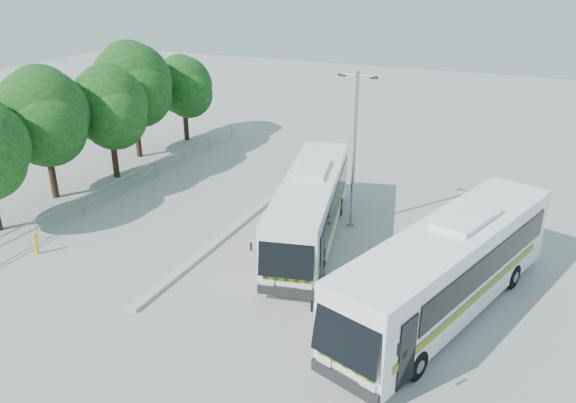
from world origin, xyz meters
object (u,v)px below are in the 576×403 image
at_px(coach_adjacent, 448,268).
at_px(bollard, 36,244).
at_px(tree_far_c, 109,106).
at_px(tree_far_d, 133,83).
at_px(tree_far_e, 184,86).
at_px(lamppost, 355,145).
at_px(tree_far_b, 43,115).
at_px(coach_main, 310,206).

distance_m(coach_adjacent, bollard, 17.16).
bearing_deg(tree_far_c, tree_far_d, 107.83).
xyz_separation_m(tree_far_e, lamppost, (15.29, -9.06, 0.20)).
relative_size(tree_far_b, bollard, 7.12).
relative_size(tree_far_d, coach_main, 0.66).
xyz_separation_m(tree_far_e, coach_adjacent, (20.62, -14.68, -2.07)).
relative_size(coach_adjacent, lamppost, 1.63).
distance_m(tree_far_b, tree_far_c, 4.01).
bearing_deg(coach_main, coach_adjacent, -40.37).
xyz_separation_m(tree_far_d, tree_far_e, (0.68, 4.50, -0.93)).
bearing_deg(bollard, tree_far_d, 108.91).
bearing_deg(tree_far_b, lamppost, 10.98).
distance_m(tree_far_e, lamppost, 17.77).
distance_m(tree_far_b, lamppost, 15.97).
bearing_deg(coach_adjacent, bollard, -152.38).
bearing_deg(tree_far_d, tree_far_e, 81.37).
distance_m(tree_far_d, lamppost, 16.62).
height_order(coach_adjacent, bollard, coach_adjacent).
relative_size(tree_far_d, bollard, 7.51).
bearing_deg(coach_adjacent, tree_far_e, 163.17).
xyz_separation_m(tree_far_d, bollard, (4.40, -12.85, -4.33)).
distance_m(coach_main, bollard, 12.04).
bearing_deg(lamppost, tree_far_b, -167.28).
bearing_deg(tree_far_b, tree_far_e, 88.17).
bearing_deg(tree_far_c, lamppost, -3.33).
height_order(tree_far_d, tree_far_e, tree_far_d).
relative_size(tree_far_b, lamppost, 0.94).
height_order(tree_far_e, coach_adjacent, tree_far_e).
distance_m(tree_far_e, coach_main, 18.09).
xyz_separation_m(tree_far_b, tree_far_d, (-0.30, 7.60, 0.25)).
height_order(coach_main, lamppost, lamppost).
relative_size(tree_far_b, tree_far_d, 0.95).
height_order(tree_far_b, coach_adjacent, tree_far_b).
xyz_separation_m(tree_far_c, tree_far_d, (-1.19, 3.70, 0.56)).
relative_size(tree_far_d, lamppost, 0.99).
height_order(tree_far_e, coach_main, tree_far_e).
distance_m(tree_far_c, lamppost, 14.81).
xyz_separation_m(tree_far_c, tree_far_e, (-0.51, 8.20, -0.37)).
relative_size(tree_far_c, coach_main, 0.58).
xyz_separation_m(coach_main, bollard, (-10.30, -6.13, -1.17)).
xyz_separation_m(tree_far_b, bollard, (4.11, -5.25, -4.08)).
distance_m(tree_far_c, coach_adjacent, 21.27).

